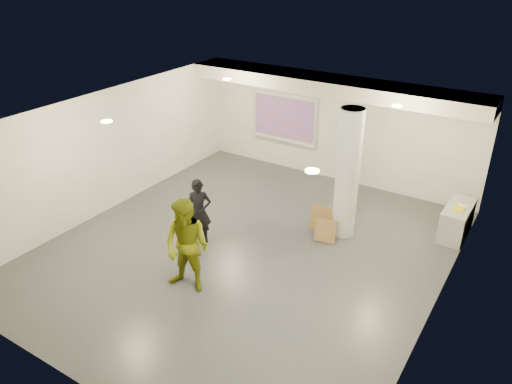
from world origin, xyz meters
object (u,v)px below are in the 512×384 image
Objects in this scene: woman at (199,212)px; projection_screen at (284,118)px; column at (347,174)px; credenza at (457,220)px; man at (187,246)px.

projection_screen is at bearing 62.91° from woman.
column is 2.36× the size of credenza.
credenza is at bearing 43.80° from man.
column is 4.08m from projection_screen.
credenza is 5.87m from woman.
man is at bearing -77.13° from projection_screen.
projection_screen reaches higher than woman.
man is (-1.69, -3.53, -0.55)m from column.
credenza is 6.25m from man.
column reaches higher than projection_screen.
column is 1.57× the size of man.
projection_screen is 1.10× the size of man.
credenza is at bearing 30.64° from column.
projection_screen reaches higher than man.
man is (1.41, -6.18, -0.57)m from projection_screen.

